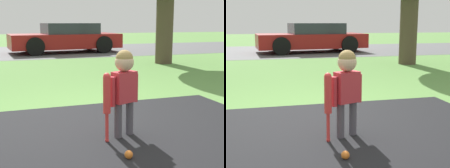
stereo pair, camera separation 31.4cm
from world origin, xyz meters
The scene contains 6 objects.
ground_plane centered at (0.00, 0.00, 0.00)m, with size 60.00×60.00×0.00m, color #5B8C42.
street_strip centered at (0.00, 9.99, 0.00)m, with size 40.00×6.00×0.01m.
child centered at (0.26, -0.39, 0.60)m, with size 0.36×0.22×0.93m.
baseball_bat centered at (0.03, -0.50, 0.47)m, with size 0.08×0.08×0.72m.
sports_ball centered at (0.09, -0.94, 0.04)m, with size 0.08×0.08×0.08m.
parked_car centered at (1.39, 9.22, 0.57)m, with size 4.45×2.29×1.16m.
Camera 2 is at (-0.58, -3.46, 1.21)m, focal length 50.00 mm.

